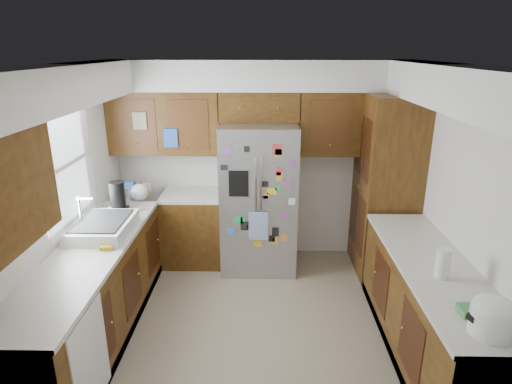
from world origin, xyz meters
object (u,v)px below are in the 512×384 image
Objects in this scene: pantry at (386,186)px; paper_towel at (443,263)px; rice_cooker at (494,316)px; fridge at (259,198)px.

pantry is 1.84m from paper_towel.
paper_towel is at bearing 93.53° from rice_cooker.
rice_cooker is at bearing -59.87° from fridge.
rice_cooker is (1.50, -2.58, 0.15)m from fridge.
pantry is at bearing 88.65° from paper_towel.
rice_cooker is 1.18× the size of paper_towel.
fridge is at bearing 127.59° from paper_towel.
paper_towel is (-0.04, 0.69, -0.01)m from rice_cooker.
rice_cooker and paper_towel have the same top height.
rice_cooker is at bearing -90.01° from pantry.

